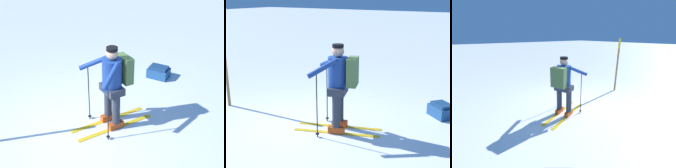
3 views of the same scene
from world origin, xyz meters
The scene contains 3 objects.
ground_plane centered at (0.00, 0.00, 0.00)m, with size 80.00×80.00×0.00m, color white.
skier centered at (0.62, 0.10, 0.96)m, with size 1.66×1.09×1.64m.
trail_marker centered at (-2.25, -0.12, 1.19)m, with size 0.07×0.07×2.05m.
Camera 3 is at (2.99, 3.06, 2.17)m, focal length 24.00 mm.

